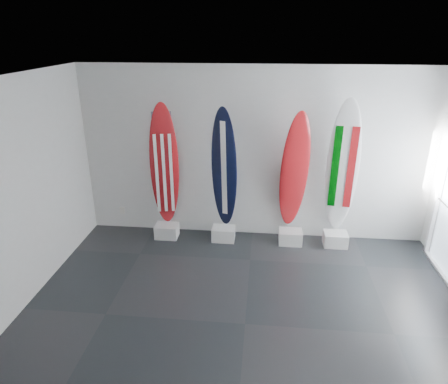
# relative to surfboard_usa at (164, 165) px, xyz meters

# --- Properties ---
(floor) EXTENTS (6.00, 6.00, 0.00)m
(floor) POSITION_rel_surfboard_usa_xyz_m (1.54, -2.28, -1.33)
(floor) COLOR black
(floor) RESTS_ON ground
(ceiling) EXTENTS (6.00, 6.00, 0.00)m
(ceiling) POSITION_rel_surfboard_usa_xyz_m (1.54, -2.28, 1.67)
(ceiling) COLOR white
(ceiling) RESTS_ON wall_back
(wall_back) EXTENTS (6.00, 0.00, 6.00)m
(wall_back) POSITION_rel_surfboard_usa_xyz_m (1.54, 0.22, 0.17)
(wall_back) COLOR silver
(wall_back) RESTS_ON ground
(wall_left) EXTENTS (0.00, 5.00, 5.00)m
(wall_left) POSITION_rel_surfboard_usa_xyz_m (-1.46, -2.28, 0.17)
(wall_left) COLOR silver
(wall_left) RESTS_ON ground
(display_block_usa) EXTENTS (0.40, 0.30, 0.24)m
(display_block_usa) POSITION_rel_surfboard_usa_xyz_m (0.00, -0.10, -1.21)
(display_block_usa) COLOR silver
(display_block_usa) RESTS_ON floor
(surfboard_usa) EXTENTS (0.52, 0.27, 2.19)m
(surfboard_usa) POSITION_rel_surfboard_usa_xyz_m (0.00, 0.00, 0.00)
(surfboard_usa) COLOR #A01418
(surfboard_usa) RESTS_ON display_block_usa
(display_block_navy) EXTENTS (0.40, 0.30, 0.24)m
(display_block_navy) POSITION_rel_surfboard_usa_xyz_m (1.03, -0.10, -1.21)
(display_block_navy) COLOR silver
(display_block_navy) RESTS_ON floor
(surfboard_navy) EXTENTS (0.52, 0.36, 2.14)m
(surfboard_navy) POSITION_rel_surfboard_usa_xyz_m (1.03, 0.00, -0.03)
(surfboard_navy) COLOR black
(surfboard_navy) RESTS_ON display_block_navy
(display_block_swiss) EXTENTS (0.40, 0.30, 0.24)m
(display_block_swiss) POSITION_rel_surfboard_usa_xyz_m (2.21, -0.10, -1.21)
(display_block_swiss) COLOR silver
(display_block_swiss) RESTS_ON floor
(surfboard_swiss) EXTENTS (0.56, 0.51, 2.12)m
(surfboard_swiss) POSITION_rel_surfboard_usa_xyz_m (2.21, 0.00, -0.04)
(surfboard_swiss) COLOR #A01418
(surfboard_swiss) RESTS_ON display_block_swiss
(display_block_italy) EXTENTS (0.40, 0.30, 0.24)m
(display_block_italy) POSITION_rel_surfboard_usa_xyz_m (2.99, -0.10, -1.21)
(display_block_italy) COLOR silver
(display_block_italy) RESTS_ON floor
(surfboard_italy) EXTENTS (0.56, 0.33, 2.32)m
(surfboard_italy) POSITION_rel_surfboard_usa_xyz_m (2.99, 0.00, 0.07)
(surfboard_italy) COLOR white
(surfboard_italy) RESTS_ON display_block_italy
(wall_outlet) EXTENTS (0.09, 0.02, 0.13)m
(wall_outlet) POSITION_rel_surfboard_usa_xyz_m (-0.91, 0.20, -0.98)
(wall_outlet) COLOR silver
(wall_outlet) RESTS_ON wall_back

